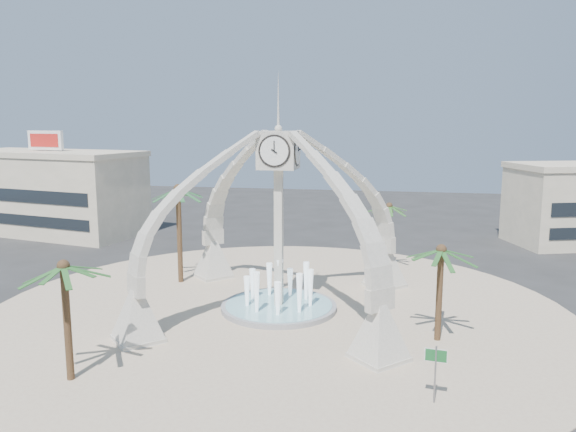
% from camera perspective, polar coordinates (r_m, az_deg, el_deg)
% --- Properties ---
extents(ground, '(140.00, 140.00, 0.00)m').
position_cam_1_polar(ground, '(39.46, -0.93, -9.53)').
color(ground, '#282828').
rests_on(ground, ground).
extents(plaza, '(40.00, 40.00, 0.06)m').
position_cam_1_polar(plaza, '(39.45, -0.93, -9.49)').
color(plaza, '#C6B493').
rests_on(plaza, ground).
extents(clock_tower, '(17.94, 17.94, 16.30)m').
position_cam_1_polar(clock_tower, '(37.84, -0.96, -0.20)').
color(clock_tower, beige).
rests_on(clock_tower, ground).
extents(fountain, '(8.00, 8.00, 3.62)m').
position_cam_1_polar(fountain, '(39.37, -0.93, -9.13)').
color(fountain, '#9C9C9F').
rests_on(fountain, ground).
extents(building_nw, '(23.75, 13.73, 11.90)m').
position_cam_1_polar(building_nw, '(71.14, -23.10, 2.28)').
color(building_nw, beige).
rests_on(building_nw, ground).
extents(palm_east, '(4.59, 4.59, 6.31)m').
position_cam_1_polar(palm_east, '(33.83, 15.31, -3.44)').
color(palm_east, brown).
rests_on(palm_east, ground).
extents(palm_west, '(5.66, 5.66, 8.51)m').
position_cam_1_polar(palm_west, '(45.25, -11.12, 2.58)').
color(palm_west, brown).
rests_on(palm_west, ground).
extents(palm_north, '(3.63, 3.63, 6.43)m').
position_cam_1_polar(palm_north, '(49.03, 10.25, 0.91)').
color(palm_north, brown).
rests_on(palm_north, ground).
extents(palm_south, '(4.65, 4.65, 6.69)m').
position_cam_1_polar(palm_south, '(29.62, -21.85, -4.92)').
color(palm_south, brown).
rests_on(palm_south, ground).
extents(street_sign, '(1.03, 0.17, 2.82)m').
position_cam_1_polar(street_sign, '(27.37, 14.77, -14.22)').
color(street_sign, slate).
rests_on(street_sign, ground).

